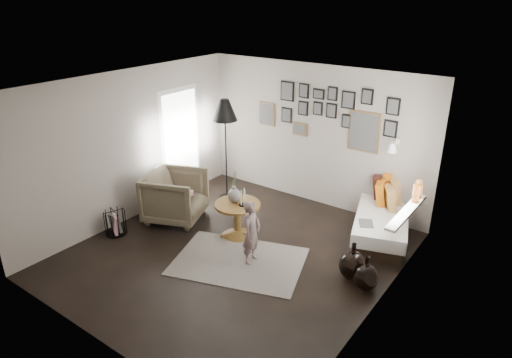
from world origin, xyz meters
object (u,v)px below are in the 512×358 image
Objects in this scene: daybed at (384,217)px; demijohn_large at (352,265)px; armchair at (175,196)px; floor_lamp at (225,114)px; child at (252,232)px; magazine_basket at (115,222)px; pedestal_table at (238,221)px; vase at (234,193)px; demijohn_small at (366,277)px.

daybed is 1.55m from demijohn_large.
armchair is at bearing -169.87° from daybed.
floor_lamp reaches higher than armchair.
armchair is 0.97× the size of child.
magazine_basket is at bearing -163.29° from demijohn_large.
daybed is at bearing 95.48° from demijohn_large.
pedestal_table is 2.43m from daybed.
vase is 2.20m from demijohn_large.
floor_lamp is 1.97× the size of child.
vase is at bearing -161.05° from daybed.
armchair is at bearing -179.55° from demijohn_small.
floor_lamp is 3.88m from demijohn_small.
pedestal_table is 2.05m from floor_lamp.
child reaches higher than demijohn_large.
vase is 0.26× the size of daybed.
demijohn_large is 0.28m from demijohn_small.
daybed is 4.47m from magazine_basket.
floor_lamp is at bearing 161.43° from demijohn_large.
child reaches higher than pedestal_table.
daybed is 3.33m from floor_lamp.
child is at bearing 15.47° from magazine_basket.
daybed is at bearing 38.47° from pedestal_table.
pedestal_table is 1.74× the size of magazine_basket.
child is (-1.40, -0.48, 0.28)m from demijohn_large.
daybed is 2.08× the size of armchair.
floor_lamp is (-2.98, -0.49, 1.40)m from daybed.
armchair reaches higher than demijohn_large.
daybed reaches higher than magazine_basket.
pedestal_table is 2.04m from magazine_basket.
daybed is 3.54× the size of demijohn_large.
demijohn_large is at bearing 154.84° from demijohn_small.
demijohn_large is (2.13, -0.04, -0.53)m from vase.
pedestal_table is 1.44× the size of demijohn_small.
child is at bearing -161.25° from demijohn_large.
child is at bearing -121.89° from armchair.
child is (1.72, -1.53, -1.19)m from floor_lamp.
floor_lamp reaches higher than demijohn_small.
vase is 1.22m from armchair.
pedestal_table is at bearing -104.24° from armchair.
child reaches higher than demijohn_small.
magazine_basket is 3.91m from demijohn_large.
demijohn_small is (3.38, -1.17, -1.49)m from floor_lamp.
daybed is 3.89× the size of demijohn_small.
child is at bearing -37.57° from pedestal_table.
child reaches higher than daybed.
pedestal_table is 1.40× the size of vase.
demijohn_large is at bearing -0.66° from pedestal_table.
demijohn_large reaches higher than magazine_basket.
floor_lamp is at bearing 40.49° from child.
pedestal_table is 0.37× the size of daybed.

